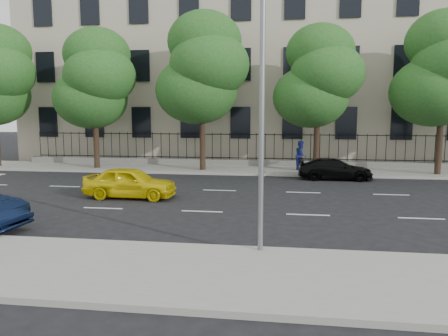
# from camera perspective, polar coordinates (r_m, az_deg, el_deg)

# --- Properties ---
(ground) EXTENTS (120.00, 120.00, 0.00)m
(ground) POSITION_cam_1_polar(r_m,az_deg,el_deg) (14.47, -4.76, -7.92)
(ground) COLOR black
(ground) RESTS_ON ground
(near_sidewalk) EXTENTS (60.00, 4.00, 0.15)m
(near_sidewalk) POSITION_cam_1_polar(r_m,az_deg,el_deg) (10.77, -9.56, -13.08)
(near_sidewalk) COLOR gray
(near_sidewalk) RESTS_ON ground
(far_sidewalk) EXTENTS (60.00, 4.00, 0.15)m
(far_sidewalk) POSITION_cam_1_polar(r_m,az_deg,el_deg) (28.03, 1.52, -0.22)
(far_sidewalk) COLOR gray
(far_sidewalk) RESTS_ON ground
(lane_markings) EXTENTS (49.60, 4.62, 0.01)m
(lane_markings) POSITION_cam_1_polar(r_m,az_deg,el_deg) (19.00, -1.61, -4.14)
(lane_markings) COLOR silver
(lane_markings) RESTS_ON ground
(masonry_building) EXTENTS (34.60, 12.11, 18.50)m
(masonry_building) POSITION_cam_1_polar(r_m,az_deg,el_deg) (37.04, 3.18, 15.53)
(masonry_building) COLOR #B9A993
(masonry_building) RESTS_ON ground
(iron_fence) EXTENTS (30.00, 0.50, 2.20)m
(iron_fence) POSITION_cam_1_polar(r_m,az_deg,el_deg) (29.63, 1.90, 1.31)
(iron_fence) COLOR slate
(iron_fence) RESTS_ON far_sidewalk
(street_light) EXTENTS (0.25, 3.32, 8.05)m
(street_light) POSITION_cam_1_polar(r_m,az_deg,el_deg) (11.92, 5.17, 13.77)
(street_light) COLOR slate
(street_light) RESTS_ON near_sidewalk
(tree_b) EXTENTS (5.53, 5.12, 8.97)m
(tree_b) POSITION_cam_1_polar(r_m,az_deg,el_deg) (29.60, -16.43, 11.08)
(tree_b) COLOR #382619
(tree_b) RESTS_ON far_sidewalk
(tree_c) EXTENTS (5.89, 5.50, 9.80)m
(tree_c) POSITION_cam_1_polar(r_m,az_deg,el_deg) (27.55, -2.74, 12.85)
(tree_c) COLOR #382619
(tree_c) RESTS_ON far_sidewalk
(tree_d) EXTENTS (5.34, 4.94, 8.84)m
(tree_d) POSITION_cam_1_polar(r_m,az_deg,el_deg) (27.10, 12.28, 11.56)
(tree_d) COLOR #382619
(tree_d) RESTS_ON far_sidewalk
(tree_e) EXTENTS (5.71, 5.31, 9.46)m
(tree_e) POSITION_cam_1_polar(r_m,az_deg,el_deg) (28.50, 26.77, 11.46)
(tree_e) COLOR #382619
(tree_e) RESTS_ON far_sidewalk
(yellow_taxi) EXTENTS (4.09, 1.73, 1.38)m
(yellow_taxi) POSITION_cam_1_polar(r_m,az_deg,el_deg) (19.72, -12.16, -1.86)
(yellow_taxi) COLOR yellow
(yellow_taxi) RESTS_ON ground
(black_sedan) EXTENTS (4.09, 1.67, 1.19)m
(black_sedan) POSITION_cam_1_polar(r_m,az_deg,el_deg) (25.22, 14.29, -0.13)
(black_sedan) COLOR black
(black_sedan) RESTS_ON ground
(pedestrian_far) EXTENTS (0.85, 1.00, 1.82)m
(pedestrian_far) POSITION_cam_1_polar(r_m,az_deg,el_deg) (27.92, 10.02, 1.68)
(pedestrian_far) COLOR navy
(pedestrian_far) RESTS_ON far_sidewalk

